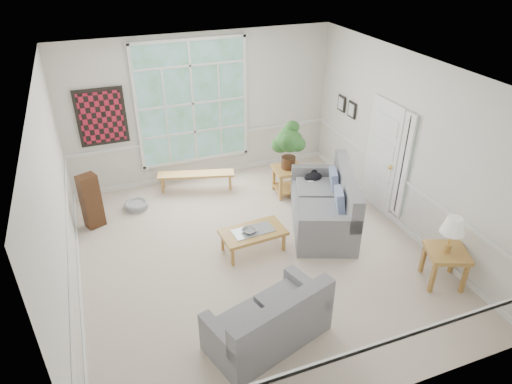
% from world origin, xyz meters
% --- Properties ---
extents(floor, '(5.50, 6.00, 0.01)m').
position_xyz_m(floor, '(0.00, 0.00, -0.01)').
color(floor, beige).
rests_on(floor, ground).
extents(ceiling, '(5.50, 6.00, 0.02)m').
position_xyz_m(ceiling, '(0.00, 0.00, 3.00)').
color(ceiling, white).
rests_on(ceiling, ground).
extents(wall_back, '(5.50, 0.02, 3.00)m').
position_xyz_m(wall_back, '(0.00, 3.00, 1.50)').
color(wall_back, silver).
rests_on(wall_back, ground).
extents(wall_front, '(5.50, 0.02, 3.00)m').
position_xyz_m(wall_front, '(0.00, -3.00, 1.50)').
color(wall_front, silver).
rests_on(wall_front, ground).
extents(wall_left, '(0.02, 6.00, 3.00)m').
position_xyz_m(wall_left, '(-2.75, 0.00, 1.50)').
color(wall_left, silver).
rests_on(wall_left, ground).
extents(wall_right, '(0.02, 6.00, 3.00)m').
position_xyz_m(wall_right, '(2.75, 0.00, 1.50)').
color(wall_right, silver).
rests_on(wall_right, ground).
extents(window_back, '(2.30, 0.08, 2.40)m').
position_xyz_m(window_back, '(-0.20, 2.96, 1.65)').
color(window_back, white).
rests_on(window_back, wall_back).
extents(entry_door, '(0.08, 0.90, 2.10)m').
position_xyz_m(entry_door, '(2.71, 0.60, 1.05)').
color(entry_door, white).
rests_on(entry_door, floor).
extents(door_sidelight, '(0.08, 0.26, 1.90)m').
position_xyz_m(door_sidelight, '(2.71, -0.03, 1.15)').
color(door_sidelight, white).
rests_on(door_sidelight, wall_right).
extents(wall_art, '(0.90, 0.06, 1.10)m').
position_xyz_m(wall_art, '(-1.95, 2.95, 1.60)').
color(wall_art, '#57121C').
rests_on(wall_art, wall_back).
extents(wall_frame_near, '(0.04, 0.26, 0.32)m').
position_xyz_m(wall_frame_near, '(2.71, 1.75, 1.55)').
color(wall_frame_near, black).
rests_on(wall_frame_near, wall_right).
extents(wall_frame_far, '(0.04, 0.26, 0.32)m').
position_xyz_m(wall_frame_far, '(2.71, 2.15, 1.55)').
color(wall_frame_far, black).
rests_on(wall_frame_far, wall_right).
extents(loveseat_right, '(1.66, 2.19, 1.06)m').
position_xyz_m(loveseat_right, '(1.42, 0.36, 0.53)').
color(loveseat_right, slate).
rests_on(loveseat_right, floor).
extents(loveseat_front, '(1.73, 1.24, 0.84)m').
position_xyz_m(loveseat_front, '(-0.48, -1.74, 0.42)').
color(loveseat_front, slate).
rests_on(loveseat_front, floor).
extents(coffee_table, '(1.08, 0.65, 0.39)m').
position_xyz_m(coffee_table, '(0.01, 0.10, 0.19)').
color(coffee_table, '#AE7D39').
rests_on(coffee_table, floor).
extents(pewter_bowl, '(0.37, 0.37, 0.07)m').
position_xyz_m(pewter_bowl, '(-0.06, 0.09, 0.42)').
color(pewter_bowl, gray).
rests_on(pewter_bowl, coffee_table).
extents(window_bench, '(1.56, 0.71, 0.36)m').
position_xyz_m(window_bench, '(-0.35, 2.44, 0.18)').
color(window_bench, '#AE7D39').
rests_on(window_bench, floor).
extents(end_table, '(0.61, 0.61, 0.56)m').
position_xyz_m(end_table, '(1.32, 1.62, 0.28)').
color(end_table, '#AE7D39').
rests_on(end_table, floor).
extents(houseplant, '(0.69, 0.69, 0.95)m').
position_xyz_m(houseplant, '(1.33, 1.65, 1.04)').
color(houseplant, '#295923').
rests_on(houseplant, end_table).
extents(side_table, '(0.74, 0.74, 0.58)m').
position_xyz_m(side_table, '(2.40, -1.65, 0.29)').
color(side_table, '#AE7D39').
rests_on(side_table, floor).
extents(table_lamp, '(0.34, 0.34, 0.59)m').
position_xyz_m(table_lamp, '(2.37, -1.65, 0.88)').
color(table_lamp, white).
rests_on(table_lamp, side_table).
extents(pet_bed, '(0.52, 0.52, 0.13)m').
position_xyz_m(pet_bed, '(-1.62, 2.13, 0.07)').
color(pet_bed, gray).
rests_on(pet_bed, floor).
extents(floor_speaker, '(0.38, 0.35, 1.01)m').
position_xyz_m(floor_speaker, '(-2.40, 1.81, 0.50)').
color(floor_speaker, '#402413').
rests_on(floor_speaker, floor).
extents(cat, '(0.43, 0.40, 0.17)m').
position_xyz_m(cat, '(1.57, 1.05, 0.62)').
color(cat, black).
rests_on(cat, loveseat_right).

